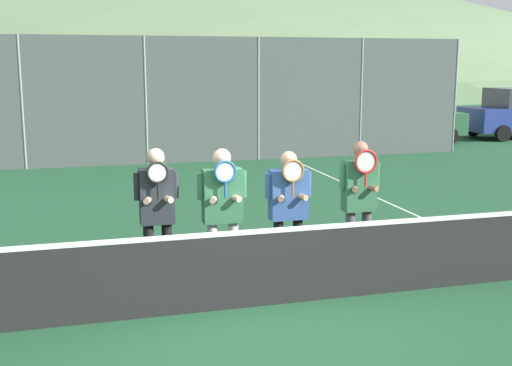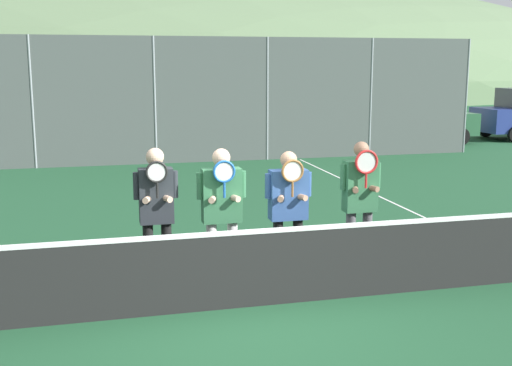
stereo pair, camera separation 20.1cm
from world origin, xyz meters
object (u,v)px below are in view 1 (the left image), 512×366
at_px(car_right_of_center, 401,118).
at_px(player_center_left, 222,205).
at_px(player_rightmost, 359,196).
at_px(car_left_of_center, 99,126).
at_px(player_center_right, 288,204).
at_px(player_leftmost, 157,208).
at_px(car_center, 260,121).

bearing_deg(car_right_of_center, player_center_left, -125.80).
xyz_separation_m(player_rightmost, car_left_of_center, (-2.98, 12.71, -0.18)).
bearing_deg(player_center_right, car_right_of_center, 56.71).
xyz_separation_m(player_center_right, car_left_of_center, (-1.97, 12.74, -0.14)).
relative_size(player_center_right, car_right_of_center, 0.40).
bearing_deg(car_right_of_center, player_rightmost, -120.12).
height_order(player_leftmost, car_right_of_center, player_leftmost).
height_order(car_left_of_center, car_center, car_left_of_center).
height_order(player_rightmost, car_right_of_center, player_rightmost).
distance_m(player_leftmost, car_right_of_center, 16.51).
distance_m(player_leftmost, player_center_right, 1.69).
xyz_separation_m(player_leftmost, player_center_right, (1.69, -0.05, -0.04)).
relative_size(player_center_left, car_left_of_center, 0.38).
xyz_separation_m(player_center_right, car_center, (3.38, 13.28, -0.15)).
bearing_deg(player_rightmost, player_leftmost, 179.39).
bearing_deg(player_center_left, player_leftmost, 171.57).
height_order(player_leftmost, player_center_left, player_leftmost).
xyz_separation_m(player_center_left, car_center, (4.27, 13.35, -0.20)).
relative_size(player_leftmost, player_rightmost, 1.00).
bearing_deg(player_center_left, player_rightmost, 2.71).
distance_m(player_center_right, car_center, 13.71).
bearing_deg(player_center_right, player_center_left, -175.67).
xyz_separation_m(player_leftmost, player_rightmost, (2.70, -0.03, 0.00)).
distance_m(player_center_right, car_left_of_center, 12.89).
bearing_deg(player_center_left, car_left_of_center, 94.82).
distance_m(player_leftmost, car_center, 14.17).
xyz_separation_m(player_center_left, player_center_right, (0.89, 0.07, -0.04)).
relative_size(car_left_of_center, car_center, 1.08).
bearing_deg(car_right_of_center, player_leftmost, -128.30).
xyz_separation_m(player_center_left, player_rightmost, (1.90, 0.09, -0.01)).
xyz_separation_m(player_center_left, car_left_of_center, (-1.08, 12.80, -0.18)).
height_order(player_center_left, player_center_right, player_center_left).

